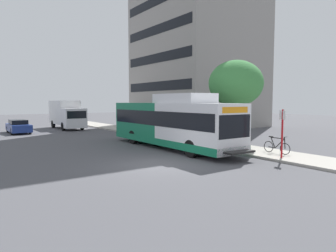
{
  "coord_description": "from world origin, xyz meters",
  "views": [
    {
      "loc": [
        -8.09,
        -12.49,
        3.16
      ],
      "look_at": [
        2.91,
        3.14,
        1.6
      ],
      "focal_mm": 32.27,
      "sensor_mm": 36.0,
      "label": 1
    }
  ],
  "objects_px": {
    "bus_stop_sign_pole": "(282,130)",
    "bicycle_parked": "(277,146)",
    "transit_bus": "(171,123)",
    "box_truck_background": "(66,114)",
    "parked_car_far_lane": "(18,126)",
    "street_tree_near_stop": "(236,84)"
  },
  "relations": [
    {
      "from": "bus_stop_sign_pole",
      "to": "box_truck_background",
      "type": "height_order",
      "value": "box_truck_background"
    },
    {
      "from": "bicycle_parked",
      "to": "parked_car_far_lane",
      "type": "height_order",
      "value": "parked_car_far_lane"
    },
    {
      "from": "box_truck_background",
      "to": "bicycle_parked",
      "type": "bearing_deg",
      "value": -79.2
    },
    {
      "from": "transit_bus",
      "to": "street_tree_near_stop",
      "type": "relative_size",
      "value": 2.08
    },
    {
      "from": "box_truck_background",
      "to": "parked_car_far_lane",
      "type": "bearing_deg",
      "value": -158.41
    },
    {
      "from": "transit_bus",
      "to": "bicycle_parked",
      "type": "bearing_deg",
      "value": -61.12
    },
    {
      "from": "street_tree_near_stop",
      "to": "box_truck_background",
      "type": "relative_size",
      "value": 0.84
    },
    {
      "from": "street_tree_near_stop",
      "to": "box_truck_background",
      "type": "xyz_separation_m",
      "value": [
        -5.61,
        20.7,
        -2.66
      ]
    },
    {
      "from": "bus_stop_sign_pole",
      "to": "transit_bus",
      "type": "bearing_deg",
      "value": 107.95
    },
    {
      "from": "transit_bus",
      "to": "box_truck_background",
      "type": "distance_m",
      "value": 18.84
    },
    {
      "from": "bus_stop_sign_pole",
      "to": "street_tree_near_stop",
      "type": "distance_m",
      "value": 6.08
    },
    {
      "from": "transit_bus",
      "to": "street_tree_near_stop",
      "type": "bearing_deg",
      "value": -24.66
    },
    {
      "from": "transit_bus",
      "to": "bicycle_parked",
      "type": "relative_size",
      "value": 6.96
    },
    {
      "from": "bus_stop_sign_pole",
      "to": "bicycle_parked",
      "type": "relative_size",
      "value": 1.48
    },
    {
      "from": "bus_stop_sign_pole",
      "to": "bicycle_parked",
      "type": "distance_m",
      "value": 1.81
    },
    {
      "from": "bus_stop_sign_pole",
      "to": "box_truck_background",
      "type": "xyz_separation_m",
      "value": [
        -3.7,
        25.77,
        0.09
      ]
    },
    {
      "from": "transit_bus",
      "to": "bicycle_parked",
      "type": "height_order",
      "value": "transit_bus"
    },
    {
      "from": "bus_stop_sign_pole",
      "to": "box_truck_background",
      "type": "relative_size",
      "value": 0.37
    },
    {
      "from": "transit_bus",
      "to": "bus_stop_sign_pole",
      "type": "height_order",
      "value": "transit_bus"
    },
    {
      "from": "bus_stop_sign_pole",
      "to": "parked_car_far_lane",
      "type": "distance_m",
      "value": 25.34
    },
    {
      "from": "bicycle_parked",
      "to": "street_tree_near_stop",
      "type": "height_order",
      "value": "street_tree_near_stop"
    },
    {
      "from": "bus_stop_sign_pole",
      "to": "parked_car_far_lane",
      "type": "relative_size",
      "value": 0.58
    }
  ]
}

